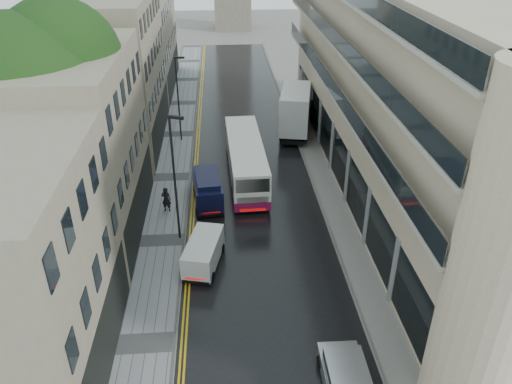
{
  "coord_description": "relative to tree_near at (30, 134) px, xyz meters",
  "views": [
    {
      "loc": [
        -2.01,
        -6.1,
        17.62
      ],
      "look_at": [
        -0.23,
        18.0,
        3.93
      ],
      "focal_mm": 35.0,
      "sensor_mm": 36.0,
      "label": 1
    }
  ],
  "objects": [
    {
      "name": "road",
      "position": [
        12.5,
        7.5,
        -6.94
      ],
      "size": [
        9.0,
        85.0,
        0.02
      ],
      "primitive_type": "cube",
      "color": "black",
      "rests_on": "ground"
    },
    {
      "name": "left_sidewalk",
      "position": [
        6.65,
        7.5,
        -6.89
      ],
      "size": [
        2.7,
        85.0,
        0.12
      ],
      "primitive_type": "cube",
      "color": "gray",
      "rests_on": "ground"
    },
    {
      "name": "right_sidewalk",
      "position": [
        17.9,
        7.5,
        -6.89
      ],
      "size": [
        1.8,
        85.0,
        0.12
      ],
      "primitive_type": "cube",
      "color": "slate",
      "rests_on": "ground"
    },
    {
      "name": "old_shop_row",
      "position": [
        3.05,
        10.0,
        -0.95
      ],
      "size": [
        4.5,
        56.0,
        12.0
      ],
      "primitive_type": null,
      "color": "gray",
      "rests_on": "ground"
    },
    {
      "name": "modern_block",
      "position": [
        22.8,
        6.0,
        0.05
      ],
      "size": [
        8.0,
        40.0,
        14.0
      ],
      "primitive_type": null,
      "color": "beige",
      "rests_on": "ground"
    },
    {
      "name": "tree_near",
      "position": [
        0.0,
        0.0,
        0.0
      ],
      "size": [
        10.56,
        10.56,
        13.89
      ],
      "primitive_type": null,
      "color": "black",
      "rests_on": "ground"
    },
    {
      "name": "tree_far",
      "position": [
        0.3,
        13.0,
        -0.72
      ],
      "size": [
        9.24,
        9.24,
        12.46
      ],
      "primitive_type": null,
      "color": "black",
      "rests_on": "ground"
    },
    {
      "name": "cream_bus",
      "position": [
        11.15,
        4.1,
        -5.47
      ],
      "size": [
        2.76,
        10.77,
        2.92
      ],
      "primitive_type": null,
      "rotation": [
        0.0,
        0.0,
        0.03
      ],
      "color": "white",
      "rests_on": "road"
    },
    {
      "name": "white_lorry",
      "position": [
        15.64,
        14.05,
        -4.82
      ],
      "size": [
        3.91,
        8.32,
        4.2
      ],
      "primitive_type": null,
      "rotation": [
        0.0,
        0.0,
        -0.19
      ],
      "color": "silver",
      "rests_on": "road"
    },
    {
      "name": "white_van",
      "position": [
        8.2,
        -4.4,
        -6.08
      ],
      "size": [
        2.41,
        4.02,
        1.7
      ],
      "primitive_type": null,
      "rotation": [
        0.0,
        0.0,
        -0.23
      ],
      "color": "silver",
      "rests_on": "road"
    },
    {
      "name": "navy_van",
      "position": [
        8.72,
        2.1,
        -5.8
      ],
      "size": [
        2.19,
        4.55,
        2.24
      ],
      "primitive_type": null,
      "rotation": [
        0.0,
        0.0,
        0.1
      ],
      "color": "black",
      "rests_on": "road"
    },
    {
      "name": "pedestrian",
      "position": [
        6.67,
        2.62,
        -5.95
      ],
      "size": [
        0.72,
        0.55,
        1.75
      ],
      "primitive_type": "imported",
      "rotation": [
        0.0,
        0.0,
        2.92
      ],
      "color": "black",
      "rests_on": "left_sidewalk"
    },
    {
      "name": "lamp_post_near",
      "position": [
        7.68,
        -0.58,
        -2.87
      ],
      "size": [
        0.9,
        0.53,
        7.91
      ],
      "primitive_type": null,
      "rotation": [
        0.0,
        0.0,
        -0.4
      ],
      "color": "black",
      "rests_on": "left_sidewalk"
    },
    {
      "name": "lamp_post_far",
      "position": [
        6.93,
        14.49,
        -3.22
      ],
      "size": [
        0.82,
        0.24,
        7.21
      ],
      "primitive_type": null,
      "rotation": [
        0.0,
        0.0,
        -0.07
      ],
      "color": "black",
      "rests_on": "left_sidewalk"
    }
  ]
}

